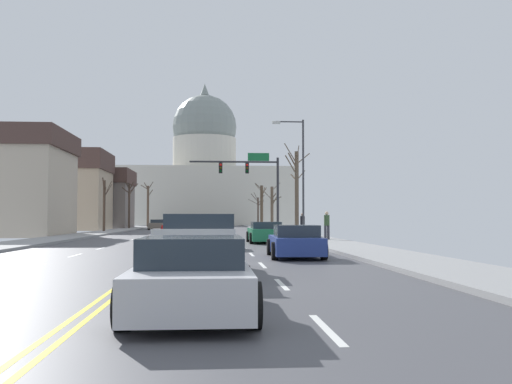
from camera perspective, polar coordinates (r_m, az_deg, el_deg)
ground at (r=37.16m, az=-7.22°, el=-4.78°), size 20.00×180.00×0.20m
signal_gantry at (r=51.04m, az=-0.27°, el=1.59°), size 7.91×0.41×7.06m
street_lamp_right at (r=40.57m, az=4.29°, el=2.41°), size 2.25×0.24×8.22m
capitol_building at (r=115.22m, az=-5.12°, el=1.34°), size 33.50×19.18×28.28m
sedan_near_00 at (r=47.65m, az=-4.39°, el=-3.63°), size 2.08×4.68×1.19m
sedan_near_01 at (r=40.25m, az=-4.60°, el=-3.77°), size 2.19×4.37×1.32m
sedan_near_02 at (r=34.12m, az=0.93°, el=-4.04°), size 2.09×4.58×1.24m
sedan_near_03 at (r=28.21m, az=-4.08°, el=-4.45°), size 2.14×4.63×1.16m
sedan_near_04 at (r=21.83m, az=3.91°, el=-4.95°), size 2.09×4.57×1.22m
pickup_truck_near_05 at (r=15.50m, az=-5.65°, el=-5.38°), size 2.38×5.32×1.60m
sedan_near_06 at (r=9.16m, az=-6.30°, el=-8.41°), size 1.97×4.22×1.21m
sedan_oncoming_00 at (r=55.56m, az=-8.12°, el=-3.46°), size 2.15×4.53×1.19m
sedan_oncoming_01 at (r=63.58m, az=-7.48°, el=-3.31°), size 2.12×4.66×1.23m
sedan_oncoming_02 at (r=71.93m, az=-9.70°, el=-3.22°), size 2.09×4.34×1.22m
sedan_oncoming_03 at (r=85.12m, az=-9.07°, el=-3.12°), size 2.15×4.36×1.19m
flank_building_00 at (r=71.40m, az=-18.19°, el=0.17°), size 9.56×9.53×9.24m
flank_building_02 at (r=80.90m, az=-16.80°, el=-0.64°), size 13.27×9.35×7.88m
bare_tree_00 at (r=66.88m, az=1.61°, el=-1.47°), size 2.01×1.47×5.40m
bare_tree_01 at (r=87.10m, az=-10.62°, el=-1.18°), size 1.87×2.38×6.68m
bare_tree_02 at (r=44.04m, az=4.02°, el=0.21°), size 2.09×2.11×7.04m
bare_tree_03 at (r=74.87m, az=-12.40°, el=-0.97°), size 1.99×1.68×6.26m
bare_tree_04 at (r=73.08m, az=0.56°, el=-1.38°), size 1.60×2.07×5.73m
bare_tree_05 at (r=59.41m, az=-14.74°, el=-1.06°), size 0.73×2.58×5.27m
bare_tree_06 at (r=88.73m, az=0.20°, el=-1.73°), size 2.50×3.13×5.18m
pedestrian_00 at (r=42.50m, az=4.61°, el=-3.10°), size 0.35×0.34×1.67m
pedestrian_01 at (r=35.93m, az=7.00°, el=-3.14°), size 0.35×0.34×1.73m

